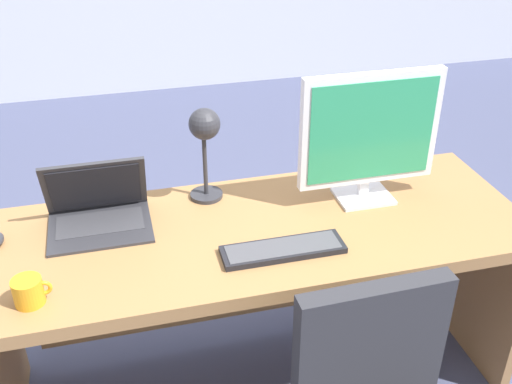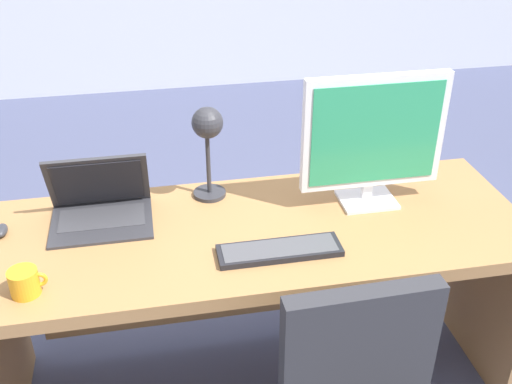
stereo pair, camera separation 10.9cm
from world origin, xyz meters
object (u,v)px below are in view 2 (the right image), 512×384
(laptop, at_px, (100,199))
(desk_lamp, at_px, (208,134))
(desk, at_px, (256,264))
(coffee_mug, at_px, (25,282))
(mouse, at_px, (1,230))
(keyboard, at_px, (280,250))
(monitor, at_px, (374,136))

(laptop, bearing_deg, desk_lamp, 7.42)
(desk, xyz_separation_m, coffee_mug, (-0.73, -0.26, 0.23))
(laptop, bearing_deg, mouse, -171.20)
(coffee_mug, bearing_deg, keyboard, 4.04)
(keyboard, distance_m, mouse, 0.93)
(desk, xyz_separation_m, mouse, (-0.85, 0.08, 0.21))
(desk, bearing_deg, coffee_mug, -160.58)
(laptop, height_order, desk_lamp, desk_lamp)
(monitor, bearing_deg, coffee_mug, -165.16)
(keyboard, relative_size, desk_lamp, 1.10)
(laptop, distance_m, keyboard, 0.66)
(mouse, bearing_deg, desk_lamp, 8.05)
(monitor, height_order, desk_lamp, monitor)
(keyboard, xyz_separation_m, mouse, (-0.89, 0.28, 0.01))
(monitor, height_order, keyboard, monitor)
(keyboard, height_order, coffee_mug, coffee_mug)
(laptop, bearing_deg, coffee_mug, -118.17)
(desk, height_order, coffee_mug, coffee_mug)
(desk, relative_size, laptop, 5.45)
(desk_lamp, bearing_deg, keyboard, -65.28)
(mouse, height_order, coffee_mug, coffee_mug)
(coffee_mug, bearing_deg, monitor, 14.84)
(desk_lamp, distance_m, coffee_mug, 0.77)
(monitor, xyz_separation_m, laptop, (-0.95, 0.08, -0.19))
(monitor, distance_m, desk_lamp, 0.57)
(desk, relative_size, keyboard, 4.70)
(laptop, bearing_deg, keyboard, -30.31)
(monitor, height_order, laptop, monitor)
(desk, height_order, keyboard, keyboard)
(desk, height_order, monitor, monitor)
(laptop, distance_m, desk_lamp, 0.43)
(desk, distance_m, monitor, 0.62)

